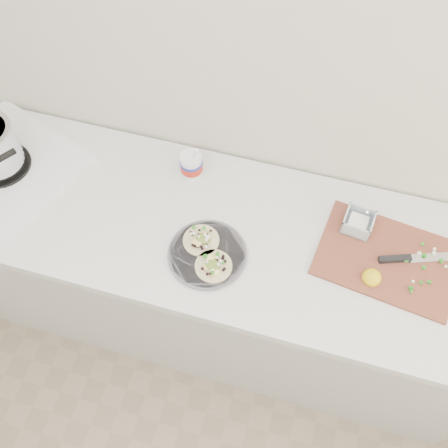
# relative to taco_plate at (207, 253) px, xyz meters

# --- Properties ---
(counter) EXTENTS (2.44, 0.66, 0.90)m
(counter) POSITION_rel_taco_plate_xyz_m (-0.13, 0.13, -0.47)
(counter) COLOR beige
(counter) RESTS_ON ground
(taco_plate) EXTENTS (0.27, 0.27, 0.04)m
(taco_plate) POSITION_rel_taco_plate_xyz_m (0.00, 0.00, 0.00)
(taco_plate) COLOR #56545B
(taco_plate) RESTS_ON counter
(tub) EXTENTS (0.08, 0.08, 0.19)m
(tub) POSITION_rel_taco_plate_xyz_m (-0.15, 0.32, 0.05)
(tub) COLOR white
(tub) RESTS_ON counter
(cutboard) EXTENTS (0.49, 0.37, 0.07)m
(cutboard) POSITION_rel_taco_plate_xyz_m (0.58, 0.16, 0.00)
(cutboard) COLOR brown
(cutboard) RESTS_ON counter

